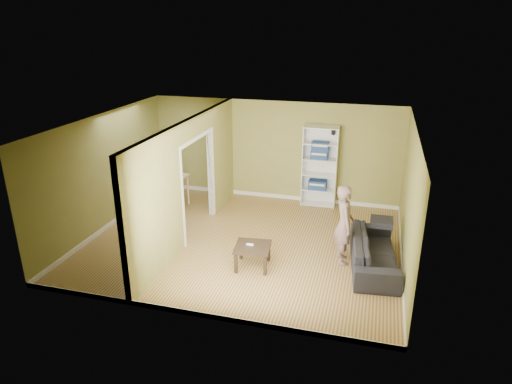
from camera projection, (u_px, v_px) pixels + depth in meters
The scene contains 15 objects.
room_shell at pixel (244, 185), 9.38m from camera, with size 6.50×6.50×6.50m.
partition at pixel (190, 180), 9.68m from camera, with size 0.22×5.50×2.60m, color olive, non-canonical shape.
wall_speaker at pixel (333, 132), 11.23m from camera, with size 0.10×0.10×0.10m, color black.
sofa at pixel (374, 247), 8.74m from camera, with size 0.92×2.14×0.82m, color black.
person at pixel (345, 218), 8.73m from camera, with size 0.53×0.68×1.87m, color slate.
bookshelf at pixel (320, 166), 11.53m from camera, with size 0.87×0.38×2.06m.
paper_box_navy_a at pixel (318, 185), 11.66m from camera, with size 0.45×0.29×0.23m, color navy.
paper_box_navy_b at pixel (319, 154), 11.37m from camera, with size 0.42×0.28×0.22m, color navy.
paper_box_navy_c at pixel (320, 146), 11.29m from camera, with size 0.42×0.28×0.22m, color #182150.
coffee_table at pixel (253, 249), 8.72m from camera, with size 0.67×0.67×0.45m.
game_controller at pixel (250, 244), 8.73m from camera, with size 0.14×0.04×0.03m, color white.
dining_table at pixel (159, 179), 11.50m from camera, with size 1.31×0.87×0.82m.
chair_left at pixel (135, 184), 11.78m from camera, with size 0.47×0.47×1.03m, color tan, non-canonical shape.
chair_near at pixel (150, 195), 11.05m from camera, with size 0.48×0.48×1.05m, color tan, non-canonical shape.
chair_far at pixel (170, 180), 12.14m from camera, with size 0.45×0.45×0.99m, color tan, non-canonical shape.
Camera 1 is at (2.57, -8.45, 4.47)m, focal length 32.00 mm.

